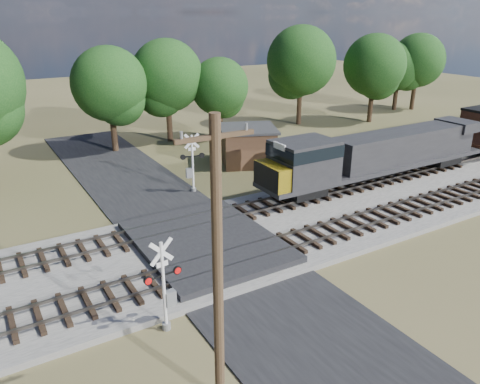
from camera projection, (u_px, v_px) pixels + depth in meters
ground at (210, 252)px, 25.39m from camera, size 160.00×160.00×0.00m
ballast_bed at (342, 209)px, 30.52m from camera, size 140.00×10.00×0.30m
road at (210, 251)px, 25.37m from camera, size 7.00×60.00×0.08m
crossing_panel at (206, 243)px, 25.67m from camera, size 7.00×9.00×0.62m
track_near at (278, 246)px, 25.13m from camera, size 140.00×2.60×0.33m
track_far at (232, 214)px, 29.14m from camera, size 140.00×2.60×0.33m
crossing_signal_near at (166, 293)px, 18.65m from camera, size 1.65×0.38×4.11m
crossing_signal_far at (192, 168)px, 33.17m from camera, size 1.74×0.48×4.36m
utility_pole at (218, 265)px, 13.89m from camera, size 2.37×0.32×9.71m
equipment_shed at (248, 145)px, 39.72m from camera, size 6.08×6.08×3.16m
treeline at (132, 78)px, 41.03m from camera, size 76.23×12.36×11.52m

